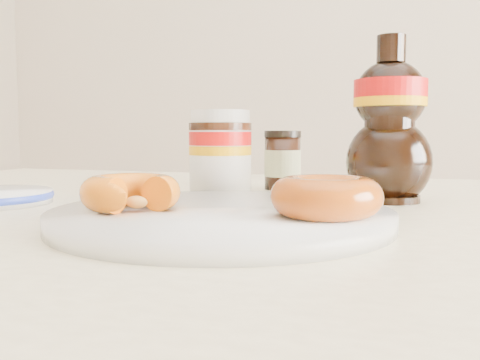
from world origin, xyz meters
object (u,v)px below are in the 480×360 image
(nutella_jar, at_px, (220,151))
(plate, at_px, (221,217))
(syrup_bottle, at_px, (389,120))
(dining_table, at_px, (270,286))
(donut_bitten, at_px, (131,192))
(donut_whole, at_px, (326,196))
(dark_jar, at_px, (282,161))

(nutella_jar, bearing_deg, plate, -69.11)
(syrup_bottle, bearing_deg, dining_table, -138.74)
(plate, height_order, syrup_bottle, syrup_bottle)
(dining_table, distance_m, donut_bitten, 0.20)
(donut_bitten, xyz_separation_m, donut_whole, (0.16, 0.02, 0.00))
(dining_table, relative_size, syrup_bottle, 7.42)
(plate, relative_size, donut_whole, 3.34)
(dark_jar, bearing_deg, donut_bitten, -98.27)
(dining_table, bearing_deg, syrup_bottle, 41.26)
(donut_whole, bearing_deg, syrup_bottle, 81.28)
(donut_whole, distance_m, nutella_jar, 0.25)
(donut_bitten, bearing_deg, dark_jar, 87.17)
(dark_jar, bearing_deg, plate, -85.80)
(plate, xyz_separation_m, donut_whole, (0.09, -0.01, 0.02))
(donut_whole, xyz_separation_m, nutella_jar, (-0.16, 0.19, 0.03))
(plate, bearing_deg, syrup_bottle, 59.18)
(plate, relative_size, syrup_bottle, 1.54)
(donut_whole, xyz_separation_m, dark_jar, (-0.11, 0.32, 0.01))
(donut_whole, height_order, nutella_jar, nutella_jar)
(nutella_jar, bearing_deg, syrup_bottle, 9.72)
(dark_jar, bearing_deg, dining_table, -79.56)
(syrup_bottle, height_order, dark_jar, syrup_bottle)
(dining_table, distance_m, donut_whole, 0.19)
(plate, relative_size, nutella_jar, 2.74)
(plate, xyz_separation_m, nutella_jar, (-0.07, 0.18, 0.05))
(nutella_jar, bearing_deg, donut_whole, -50.13)
(plate, bearing_deg, donut_whole, -8.08)
(donut_bitten, distance_m, syrup_bottle, 0.32)
(donut_bitten, bearing_deg, donut_whole, 10.95)
(nutella_jar, bearing_deg, dining_table, -39.07)
(plate, bearing_deg, nutella_jar, 110.89)
(plate, xyz_separation_m, donut_bitten, (-0.07, -0.03, 0.02))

